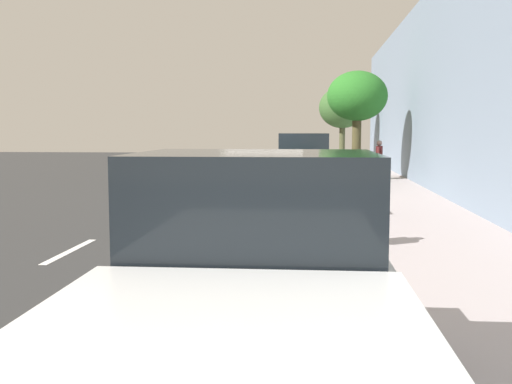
# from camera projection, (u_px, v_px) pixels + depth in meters

# --- Properties ---
(ground) EXTENTS (72.29, 72.29, 0.00)m
(ground) POSITION_uv_depth(u_px,v_px,m) (263.00, 197.00, 19.14)
(ground) COLOR #303030
(sidewalk) EXTENTS (3.20, 45.18, 0.13)m
(sidewalk) POSITION_uv_depth(u_px,v_px,m) (385.00, 196.00, 18.78)
(sidewalk) COLOR #AFA1A0
(sidewalk) RESTS_ON ground
(curb_edge) EXTENTS (0.16, 45.18, 0.13)m
(curb_edge) POSITION_uv_depth(u_px,v_px,m) (331.00, 195.00, 18.93)
(curb_edge) COLOR gray
(curb_edge) RESTS_ON ground
(lane_stripe_centre) EXTENTS (0.14, 44.20, 0.01)m
(lane_stripe_centre) POSITION_uv_depth(u_px,v_px,m) (177.00, 198.00, 18.90)
(lane_stripe_centre) COLOR white
(lane_stripe_centre) RESTS_ON ground
(lane_stripe_bike_edge) EXTENTS (0.12, 45.18, 0.01)m
(lane_stripe_bike_edge) POSITION_uv_depth(u_px,v_px,m) (284.00, 197.00, 19.08)
(lane_stripe_bike_edge) COLOR white
(lane_stripe_bike_edge) RESTS_ON ground
(building_facade) EXTENTS (0.50, 45.18, 6.84)m
(building_facade) POSITION_uv_depth(u_px,v_px,m) (450.00, 86.00, 18.26)
(building_facade) COLOR gray
(building_facade) RESTS_ON ground
(parked_pickup_white_nearest) EXTENTS (2.06, 5.32, 1.95)m
(parked_pickup_white_nearest) POSITION_uv_depth(u_px,v_px,m) (246.00, 329.00, 3.70)
(parked_pickup_white_nearest) COLOR white
(parked_pickup_white_nearest) RESTS_ON ground
(parked_sedan_silver_second) EXTENTS (1.94, 4.45, 1.52)m
(parked_sedan_silver_second) POSITION_uv_depth(u_px,v_px,m) (297.00, 187.00, 14.55)
(parked_sedan_silver_second) COLOR #B7BABF
(parked_sedan_silver_second) RESTS_ON ground
(parked_suv_green_mid) EXTENTS (2.11, 4.77, 1.99)m
(parked_suv_green_mid) POSITION_uv_depth(u_px,v_px,m) (303.00, 160.00, 21.62)
(parked_suv_green_mid) COLOR #1E512D
(parked_suv_green_mid) RESTS_ON ground
(parked_sedan_tan_far) EXTENTS (1.90, 4.43, 1.52)m
(parked_sedan_tan_far) POSITION_uv_depth(u_px,v_px,m) (301.00, 155.00, 32.02)
(parked_sedan_tan_far) COLOR tan
(parked_sedan_tan_far) RESTS_ON ground
(bicycle_at_curb) EXTENTS (1.75, 0.46, 0.77)m
(bicycle_at_curb) POSITION_uv_depth(u_px,v_px,m) (318.00, 228.00, 10.72)
(bicycle_at_curb) COLOR black
(bicycle_at_curb) RESTS_ON ground
(cyclist_with_backpack) EXTENTS (0.48, 0.60, 1.73)m
(cyclist_with_backpack) POSITION_uv_depth(u_px,v_px,m) (332.00, 193.00, 10.18)
(cyclist_with_backpack) COLOR #C6B284
(cyclist_with_backpack) RESTS_ON ground
(street_tree_mid_block) EXTENTS (2.36, 2.36, 4.28)m
(street_tree_mid_block) POSITION_uv_depth(u_px,v_px,m) (357.00, 97.00, 23.73)
(street_tree_mid_block) COLOR #4C4327
(street_tree_mid_block) RESTS_ON sidewalk
(street_tree_far_end) EXTENTS (2.77, 2.77, 4.50)m
(street_tree_far_end) POSITION_uv_depth(u_px,v_px,m) (343.00, 108.00, 35.48)
(street_tree_far_end) COLOR #494B2D
(street_tree_far_end) RESTS_ON sidewalk
(pedestrian_on_phone) EXTENTS (0.31, 0.61, 1.56)m
(pedestrian_on_phone) POSITION_uv_depth(u_px,v_px,m) (379.00, 158.00, 24.25)
(pedestrian_on_phone) COLOR black
(pedestrian_on_phone) RESTS_ON sidewalk
(fire_hydrant) EXTENTS (0.22, 0.22, 0.84)m
(fire_hydrant) POSITION_uv_depth(u_px,v_px,m) (332.00, 159.00, 31.96)
(fire_hydrant) COLOR red
(fire_hydrant) RESTS_ON sidewalk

